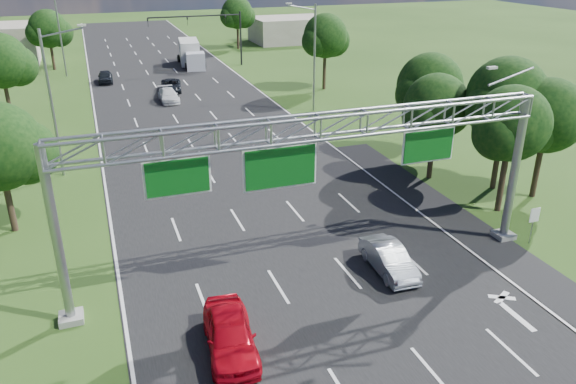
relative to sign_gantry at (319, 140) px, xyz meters
name	(u,v)px	position (x,y,z in m)	size (l,w,h in m)	color
ground	(223,156)	(-0.33, 18.00, -6.89)	(220.00, 220.00, 0.00)	#254514
road	(223,156)	(-0.33, 18.00, -6.89)	(18.00, 180.00, 0.02)	black
road_flare	(461,225)	(9.87, 2.00, -6.89)	(3.00, 30.00, 0.02)	black
sign_gantry	(319,140)	(0.00, 0.00, 0.00)	(23.50, 1.00, 9.56)	gray
regulatory_sign	(534,218)	(12.07, -1.02, -5.38)	(0.60, 0.08, 2.10)	gray
traffic_signal	(214,27)	(7.15, 53.00, -1.72)	(12.21, 0.24, 7.00)	black
streetlight_l_near	(54,97)	(-11.63, 18.00, -1.31)	(2.97, 0.22, 10.16)	gray
streetlight_l_far	(61,30)	(-11.63, 53.00, -1.31)	(2.97, 0.22, 10.16)	gray
streetlight_r_mid	(313,53)	(10.97, 28.00, -1.31)	(2.97, 0.22, 10.16)	gray
tree_cluster_right	(483,106)	(14.47, 7.19, -1.58)	(9.91, 14.60, 8.68)	#2D2116
tree_verge_la	(0,150)	(-14.25, 10.04, -2.13)	(5.76, 4.80, 7.40)	#2D2116
tree_verge_lb	(2,63)	(-16.25, 33.04, -1.48)	(5.76, 4.80, 8.06)	#2D2116
tree_verge_lc	(49,30)	(-13.25, 58.04, -1.92)	(5.76, 4.80, 7.62)	#2D2116
tree_verge_rd	(326,38)	(15.75, 36.04, -1.26)	(5.76, 4.80, 8.28)	#2D2116
tree_verge_re	(238,14)	(13.75, 66.04, -1.70)	(5.76, 4.80, 7.84)	#2D2116
building_right	(289,30)	(23.67, 70.00, -4.89)	(12.00, 9.00, 4.00)	gray
red_coupe	(230,334)	(-5.37, -4.20, -6.09)	(1.88, 4.68, 1.59)	red
silver_sedan	(389,259)	(3.45, -0.97, -6.21)	(1.45, 4.15, 1.37)	#A6ACB2
car_queue_a	(169,95)	(-1.71, 36.32, -6.24)	(1.81, 4.46, 1.29)	silver
car_queue_b	(171,86)	(-0.78, 40.67, -6.24)	(2.16, 4.68, 1.30)	black
car_queue_c	(105,77)	(-7.41, 47.71, -6.20)	(1.63, 4.05, 1.38)	black
box_truck	(190,54)	(4.08, 54.84, -5.34)	(3.19, 8.78, 3.23)	silver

